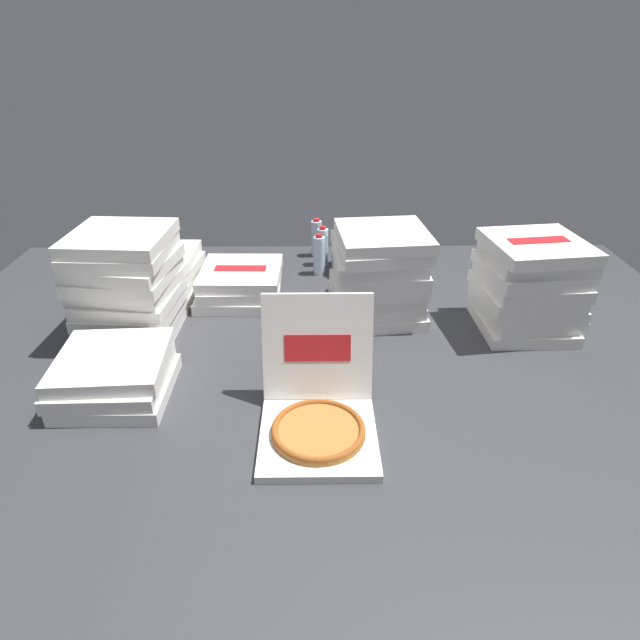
{
  "coord_description": "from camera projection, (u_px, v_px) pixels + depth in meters",
  "views": [
    {
      "loc": [
        -0.03,
        -1.64,
        1.11
      ],
      "look_at": [
        -0.0,
        0.1,
        0.14
      ],
      "focal_mm": 30.32,
      "sensor_mm": 36.0,
      "label": 1
    }
  ],
  "objects": [
    {
      "name": "water_bottle_5",
      "position": [
        318.0,
        255.0,
        2.65
      ],
      "size": [
        0.06,
        0.06,
        0.2
      ],
      "color": "silver",
      "rests_on": "ground_plane"
    },
    {
      "name": "water_bottle_1",
      "position": [
        380.0,
        275.0,
        2.44
      ],
      "size": [
        0.06,
        0.06,
        0.2
      ],
      "color": "white",
      "rests_on": "ground_plane"
    },
    {
      "name": "open_pizza_box",
      "position": [
        318.0,
        406.0,
        1.64
      ],
      "size": [
        0.35,
        0.44,
        0.37
      ],
      "color": "white",
      "rests_on": "ground_plane"
    },
    {
      "name": "ice_bucket",
      "position": [
        360.0,
        256.0,
        2.69
      ],
      "size": [
        0.29,
        0.29,
        0.15
      ],
      "primitive_type": "cylinder",
      "color": "#B7BABF",
      "rests_on": "ground_plane"
    },
    {
      "name": "water_bottle_2",
      "position": [
        398.0,
        239.0,
        2.85
      ],
      "size": [
        0.06,
        0.06,
        0.2
      ],
      "color": "white",
      "rests_on": "ground_plane"
    },
    {
      "name": "pizza_stack_left_far",
      "position": [
        379.0,
        274.0,
        2.22
      ],
      "size": [
        0.4,
        0.4,
        0.38
      ],
      "color": "white",
      "rests_on": "ground_plane"
    },
    {
      "name": "pizza_stack_right_far",
      "position": [
        157.0,
        273.0,
        2.46
      ],
      "size": [
        0.39,
        0.39,
        0.19
      ],
      "color": "white",
      "rests_on": "ground_plane"
    },
    {
      "name": "water_bottle_6",
      "position": [
        348.0,
        272.0,
        2.47
      ],
      "size": [
        0.06,
        0.06,
        0.2
      ],
      "color": "white",
      "rests_on": "ground_plane"
    },
    {
      "name": "pizza_stack_left_near",
      "position": [
        529.0,
        285.0,
        2.13
      ],
      "size": [
        0.4,
        0.4,
        0.38
      ],
      "color": "white",
      "rests_on": "ground_plane"
    },
    {
      "name": "water_bottle_4",
      "position": [
        316.0,
        238.0,
        2.85
      ],
      "size": [
        0.06,
        0.06,
        0.2
      ],
      "color": "silver",
      "rests_on": "ground_plane"
    },
    {
      "name": "pizza_stack_right_mid",
      "position": [
        128.0,
        285.0,
        2.07
      ],
      "size": [
        0.4,
        0.41,
        0.43
      ],
      "color": "white",
      "rests_on": "ground_plane"
    },
    {
      "name": "pizza_stack_center_far",
      "position": [
        114.0,
        375.0,
        1.8
      ],
      "size": [
        0.37,
        0.38,
        0.14
      ],
      "color": "white",
      "rests_on": "ground_plane"
    },
    {
      "name": "ground_plane",
      "position": [
        322.0,
        369.0,
        1.97
      ],
      "size": [
        3.2,
        2.4,
        0.02
      ],
      "primitive_type": "cube",
      "color": "#38383D"
    },
    {
      "name": "pizza_stack_left_mid",
      "position": [
        240.0,
        284.0,
        2.42
      ],
      "size": [
        0.37,
        0.37,
        0.15
      ],
      "color": "white",
      "rests_on": "ground_plane"
    },
    {
      "name": "water_bottle_3",
      "position": [
        391.0,
        263.0,
        2.56
      ],
      "size": [
        0.06,
        0.06,
        0.2
      ],
      "color": "silver",
      "rests_on": "ground_plane"
    },
    {
      "name": "water_bottle_0",
      "position": [
        323.0,
        247.0,
        2.75
      ],
      "size": [
        0.06,
        0.06,
        0.2
      ],
      "color": "silver",
      "rests_on": "ground_plane"
    }
  ]
}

